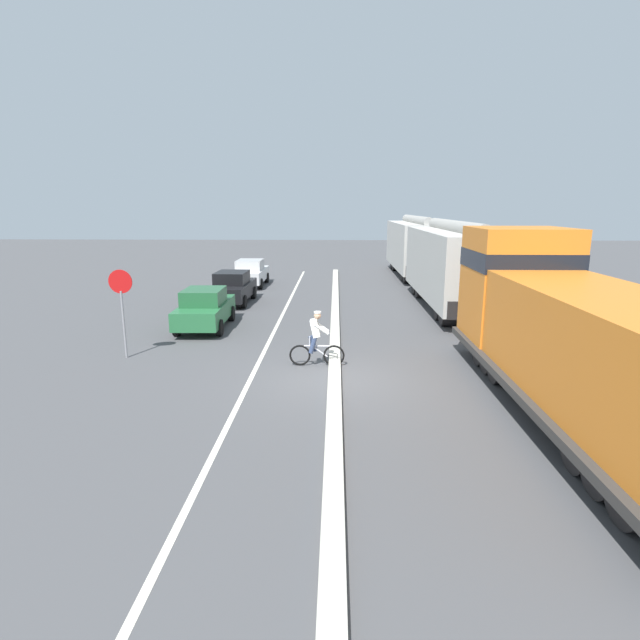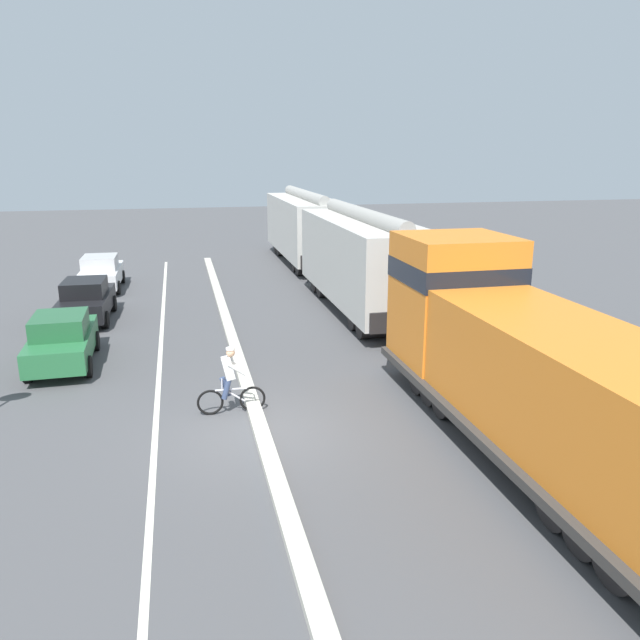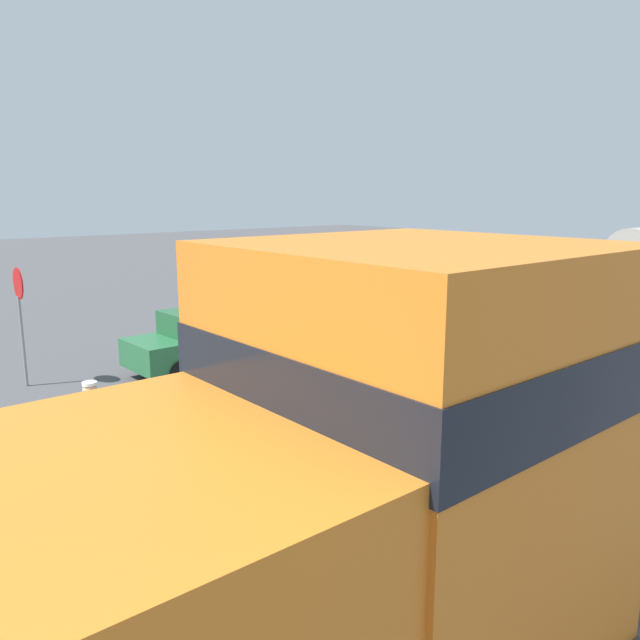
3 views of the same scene
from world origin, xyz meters
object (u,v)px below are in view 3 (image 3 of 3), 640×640
Objects in this scene: parked_car_black at (357,315)px; cyclist at (93,436)px; stop_sign at (20,304)px; parked_car_white at (467,296)px; parked_car_green at (208,339)px.

cyclist is at bearing -65.33° from parked_car_black.
parked_car_black is at bearing 114.67° from cyclist.
parked_car_black is at bearing 80.46° from stop_sign.
cyclist reaches higher than parked_car_white.
cyclist is (4.63, -10.09, 0.00)m from parked_car_black.
parked_car_green is at bearing -89.92° from parked_car_white.
parked_car_green is at bearing -90.35° from parked_car_black.
parked_car_green is 6.66m from cyclist.
stop_sign is (-1.55, -4.10, 1.21)m from parked_car_green.
stop_sign reaches higher than parked_car_white.
parked_car_black is at bearing -89.53° from parked_car_white.
parked_car_black is at bearing 89.65° from parked_car_green.
parked_car_white is 1.46× the size of stop_sign.
parked_car_white is 15.23m from stop_sign.
parked_car_black is 11.10m from cyclist.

